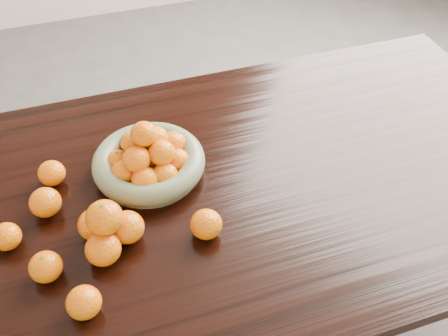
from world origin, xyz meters
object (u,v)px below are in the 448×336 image
object	(u,v)px
loose_orange_0	(46,267)
fruit_bowl	(149,160)
orange_pyramid	(107,229)
dining_table	(208,210)

from	to	relation	value
loose_orange_0	fruit_bowl	bearing A→B (deg)	41.44
loose_orange_0	orange_pyramid	bearing A→B (deg)	17.49
fruit_bowl	orange_pyramid	world-z (taller)	fruit_bowl
dining_table	loose_orange_0	world-z (taller)	loose_orange_0
orange_pyramid	loose_orange_0	world-z (taller)	orange_pyramid
dining_table	fruit_bowl	world-z (taller)	fruit_bowl
fruit_bowl	loose_orange_0	xyz separation A→B (m)	(-0.29, -0.25, -0.01)
dining_table	fruit_bowl	distance (m)	0.21
dining_table	orange_pyramid	size ratio (longest dim) A/B	12.63
dining_table	fruit_bowl	xyz separation A→B (m)	(-0.13, 0.11, 0.13)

